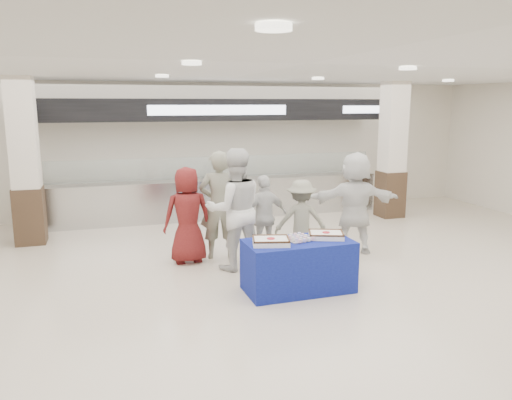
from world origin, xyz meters
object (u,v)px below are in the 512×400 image
object	(u,v)px
civilian_maroon	(187,215)
display_table	(298,266)
soldier_b	(301,220)
chef_tall	(235,210)
cupcake_tray	(300,238)
sheet_cake_left	(271,241)
soldier_a	(219,205)
chef_short	(265,217)
civilian_white	(355,203)
sheet_cake_right	(326,234)

from	to	relation	value
civilian_maroon	display_table	bearing A→B (deg)	123.03
civilian_maroon	soldier_b	distance (m)	1.96
civilian_maroon	chef_tall	world-z (taller)	chef_tall
display_table	cupcake_tray	distance (m)	0.41
sheet_cake_left	soldier_b	distance (m)	1.80
soldier_b	sheet_cake_left	bearing A→B (deg)	68.31
display_table	soldier_a	distance (m)	2.11
sheet_cake_left	chef_short	distance (m)	1.79
chef_tall	civilian_maroon	bearing A→B (deg)	-38.00
chef_tall	chef_short	world-z (taller)	chef_tall
chef_tall	soldier_b	size ratio (longest dim) A/B	1.41
chef_short	civilian_white	distance (m)	1.67
chef_tall	soldier_a	bearing A→B (deg)	-79.03
soldier_b	civilian_white	distance (m)	1.09
cupcake_tray	soldier_a	world-z (taller)	soldier_a
display_table	sheet_cake_right	xyz separation A→B (m)	(0.45, 0.04, 0.43)
display_table	cupcake_tray	xyz separation A→B (m)	(0.03, 0.04, 0.41)
sheet_cake_left	sheet_cake_right	xyz separation A→B (m)	(0.89, 0.09, -0.00)
chef_tall	chef_short	xyz separation A→B (m)	(0.65, 0.44, -0.26)
sheet_cake_left	civilian_maroon	size ratio (longest dim) A/B	0.36
civilian_maroon	soldier_b	xyz separation A→B (m)	(1.92, -0.39, -0.12)
chef_short	chef_tall	bearing A→B (deg)	25.95
sheet_cake_right	soldier_b	world-z (taller)	soldier_b
cupcake_tray	display_table	bearing A→B (deg)	-126.55
civilian_white	soldier_b	bearing A→B (deg)	15.56
sheet_cake_left	civilian_maroon	distance (m)	2.04
cupcake_tray	soldier_a	bearing A→B (deg)	112.46
display_table	chef_short	world-z (taller)	chef_short
cupcake_tray	civilian_maroon	size ratio (longest dim) A/B	0.28
sheet_cake_right	cupcake_tray	xyz separation A→B (m)	(-0.42, -0.00, -0.02)
display_table	civilian_white	xyz separation A→B (m)	(1.68, 1.47, 0.55)
soldier_a	civilian_white	bearing A→B (deg)	-178.83
soldier_a	civilian_maroon	bearing A→B (deg)	19.66
cupcake_tray	civilian_maroon	xyz separation A→B (m)	(-1.34, 1.76, 0.05)
sheet_cake_right	cupcake_tray	size ratio (longest dim) A/B	1.31
sheet_cake_left	civilian_white	size ratio (longest dim) A/B	0.32
sheet_cake_left	sheet_cake_right	world-z (taller)	sheet_cake_left
sheet_cake_right	cupcake_tray	world-z (taller)	sheet_cake_right
display_table	chef_short	distance (m)	1.72
chef_short	civilian_maroon	bearing A→B (deg)	-12.67
chef_tall	civilian_white	world-z (taller)	chef_tall
sheet_cake_left	chef_tall	distance (m)	1.32
soldier_a	civilian_white	world-z (taller)	soldier_a
cupcake_tray	chef_short	distance (m)	1.64
display_table	civilian_white	size ratio (longest dim) A/B	0.83
soldier_a	chef_short	distance (m)	0.83
display_table	chef_tall	size ratio (longest dim) A/B	0.78
civilian_maroon	chef_tall	distance (m)	0.90
display_table	civilian_maroon	bearing A→B (deg)	125.04
soldier_a	sheet_cake_right	bearing A→B (deg)	133.54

